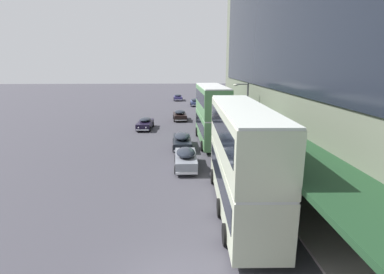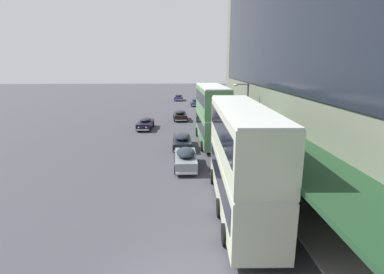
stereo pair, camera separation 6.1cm
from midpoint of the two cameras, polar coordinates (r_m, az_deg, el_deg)
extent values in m
cube|color=#1C3C22|center=(11.97, 28.15, -9.94)|extent=(3.20, 72.00, 0.24)
cube|color=beige|center=(17.05, 9.10, -8.30)|extent=(2.78, 11.20, 2.67)
cube|color=black|center=(16.94, 9.14, -7.30)|extent=(2.79, 10.31, 1.17)
cube|color=silver|center=(16.59, 9.28, -3.86)|extent=(2.68, 11.19, 0.12)
cube|color=beige|center=(16.23, 9.47, 0.80)|extent=(2.78, 11.20, 2.67)
cube|color=black|center=(16.16, 9.51, 1.90)|extent=(2.79, 10.31, 1.17)
cube|color=silver|center=(15.98, 9.66, 5.64)|extent=(2.68, 11.19, 0.12)
cube|color=black|center=(21.51, 7.00, 6.95)|extent=(1.22, 0.10, 0.36)
cylinder|color=black|center=(20.83, 3.90, -7.50)|extent=(0.28, 1.01, 1.00)
cylinder|color=black|center=(21.16, 10.55, -7.36)|extent=(0.28, 1.01, 1.00)
cylinder|color=black|center=(14.36, 6.27, -17.98)|extent=(0.28, 1.01, 1.00)
cylinder|color=black|center=(14.84, 16.11, -17.35)|extent=(0.28, 1.01, 1.00)
cylinder|color=black|center=(16.63, 5.18, -13.26)|extent=(0.28, 1.01, 1.00)
cylinder|color=black|center=(17.04, 13.58, -12.91)|extent=(0.28, 1.01, 1.00)
cube|color=#568D54|center=(31.02, 3.66, 1.90)|extent=(2.71, 9.47, 2.69)
cube|color=black|center=(30.95, 3.67, 2.48)|extent=(2.73, 8.72, 1.18)
cube|color=silver|center=(30.76, 3.70, 4.44)|extent=(2.61, 9.47, 0.12)
cube|color=#568D54|center=(30.57, 3.74, 7.02)|extent=(2.71, 9.47, 2.69)
cube|color=black|center=(30.53, 3.75, 7.62)|extent=(2.73, 8.72, 1.18)
cube|color=silver|center=(30.44, 3.78, 9.63)|extent=(2.61, 9.47, 0.12)
cube|color=black|center=(35.16, 2.74, 9.69)|extent=(1.24, 0.09, 0.36)
cylinder|color=black|center=(34.25, 0.88, 1.01)|extent=(0.27, 1.01, 1.00)
cylinder|color=black|center=(34.54, 4.98, 1.06)|extent=(0.27, 1.01, 1.00)
cylinder|color=black|center=(28.34, 1.90, -1.70)|extent=(0.27, 1.01, 1.00)
cylinder|color=black|center=(28.68, 6.83, -1.60)|extent=(0.27, 1.01, 1.00)
cube|color=black|center=(44.12, -2.36, 3.99)|extent=(2.01, 4.16, 0.75)
ellipsoid|color=#1E232D|center=(43.82, -2.36, 4.79)|extent=(1.70, 2.32, 0.61)
cube|color=silver|center=(46.22, -2.50, 4.15)|extent=(1.71, 0.21, 0.14)
cube|color=silver|center=(42.11, -2.21, 3.22)|extent=(1.71, 0.21, 0.14)
sphere|color=silver|center=(46.12, -3.12, 4.47)|extent=(0.18, 0.18, 0.18)
sphere|color=silver|center=(46.17, -1.89, 4.49)|extent=(0.18, 0.18, 0.18)
cylinder|color=black|center=(45.38, -3.58, 3.90)|extent=(0.17, 0.65, 0.64)
cylinder|color=black|center=(45.47, -1.32, 3.94)|extent=(0.17, 0.65, 0.64)
cylinder|color=black|center=(42.89, -3.47, 3.33)|extent=(0.17, 0.65, 0.64)
cylinder|color=black|center=(42.99, -1.07, 3.37)|extent=(0.17, 0.65, 0.64)
cube|color=navy|center=(68.74, -2.71, 7.47)|extent=(1.98, 4.21, 0.74)
ellipsoid|color=#1E232D|center=(68.47, -2.71, 7.95)|extent=(1.69, 2.34, 0.50)
cube|color=silver|center=(70.87, -2.76, 7.48)|extent=(1.74, 0.18, 0.14)
cube|color=silver|center=(66.65, -2.64, 7.09)|extent=(1.74, 0.18, 0.14)
sphere|color=silver|center=(70.80, -3.18, 7.69)|extent=(0.18, 0.18, 0.18)
sphere|color=silver|center=(70.83, -2.35, 7.70)|extent=(0.18, 0.18, 0.18)
cylinder|color=black|center=(70.02, -3.50, 7.35)|extent=(0.16, 0.64, 0.64)
cylinder|color=black|center=(70.08, -1.98, 7.38)|extent=(0.16, 0.64, 0.64)
cylinder|color=black|center=(67.47, -3.45, 7.11)|extent=(0.16, 0.64, 0.64)
cylinder|color=black|center=(67.52, -1.89, 7.14)|extent=(0.16, 0.64, 0.64)
cube|color=navy|center=(59.70, 0.57, 6.53)|extent=(1.76, 4.15, 0.71)
ellipsoid|color=#1E232D|center=(59.42, 0.58, 7.10)|extent=(1.54, 2.29, 0.61)
cube|color=silver|center=(61.82, 0.45, 6.58)|extent=(1.64, 0.14, 0.14)
cube|color=silver|center=(57.63, 0.70, 6.06)|extent=(1.64, 0.14, 0.14)
sphere|color=silver|center=(61.74, 0.01, 6.81)|extent=(0.18, 0.18, 0.18)
sphere|color=silver|center=(61.79, 0.89, 6.82)|extent=(0.18, 0.18, 0.18)
cylinder|color=black|center=(60.96, -0.32, 6.44)|extent=(0.15, 0.64, 0.64)
cylinder|color=black|center=(61.06, 1.30, 6.44)|extent=(0.15, 0.64, 0.64)
cylinder|color=black|center=(58.42, -0.20, 6.12)|extent=(0.15, 0.64, 0.64)
cylinder|color=black|center=(58.52, 1.49, 6.13)|extent=(0.15, 0.64, 0.64)
cube|color=black|center=(29.43, -1.96, -0.95)|extent=(1.74, 4.66, 0.73)
ellipsoid|color=#1E232D|center=(29.05, -1.97, 0.17)|extent=(1.52, 2.57, 0.61)
cube|color=silver|center=(31.78, -2.04, -0.24)|extent=(1.61, 0.14, 0.14)
cube|color=silver|center=(27.20, -1.87, -2.65)|extent=(1.61, 0.14, 0.14)
sphere|color=silver|center=(31.69, -2.89, 0.20)|extent=(0.18, 0.18, 0.18)
sphere|color=silver|center=(31.70, -1.20, 0.22)|extent=(0.18, 0.18, 0.18)
cylinder|color=black|center=(30.89, -3.59, -0.77)|extent=(0.15, 0.64, 0.64)
cylinder|color=black|center=(30.91, -0.44, -0.73)|extent=(0.15, 0.64, 0.64)
cylinder|color=black|center=(28.11, -3.64, -2.23)|extent=(0.15, 0.64, 0.64)
cylinder|color=black|center=(28.14, -0.18, -2.19)|extent=(0.15, 0.64, 0.64)
cube|color=black|center=(38.47, -8.95, 2.40)|extent=(1.86, 4.55, 0.75)
ellipsoid|color=#1E232D|center=(38.57, -8.93, 3.34)|extent=(1.57, 2.53, 0.50)
cube|color=silver|center=(36.30, -9.50, 1.34)|extent=(1.58, 0.19, 0.14)
cube|color=silver|center=(40.73, -8.44, 2.72)|extent=(1.58, 0.19, 0.14)
sphere|color=silver|center=(36.20, -8.80, 1.78)|extent=(0.18, 0.18, 0.18)
sphere|color=silver|center=(36.36, -10.22, 1.77)|extent=(0.18, 0.18, 0.18)
cylinder|color=black|center=(37.06, -8.01, 1.56)|extent=(0.17, 0.65, 0.64)
cylinder|color=black|center=(37.33, -10.52, 1.56)|extent=(0.17, 0.65, 0.64)
cylinder|color=black|center=(39.75, -7.45, 2.41)|extent=(0.17, 0.65, 0.64)
cylinder|color=black|center=(40.00, -9.80, 2.39)|extent=(0.17, 0.65, 0.64)
cube|color=gray|center=(23.75, -1.27, -4.42)|extent=(1.68, 4.38, 0.83)
ellipsoid|color=#1E232D|center=(23.33, -1.27, -2.95)|extent=(1.47, 2.41, 0.63)
cube|color=silver|center=(25.96, -1.41, -3.45)|extent=(1.57, 0.13, 0.14)
cube|color=silver|center=(21.73, -1.10, -6.92)|extent=(1.57, 0.13, 0.14)
sphere|color=silver|center=(25.83, -2.42, -2.81)|extent=(0.18, 0.18, 0.18)
sphere|color=silver|center=(25.85, -0.40, -2.79)|extent=(0.18, 0.18, 0.18)
cylinder|color=black|center=(25.13, -3.25, -4.17)|extent=(0.14, 0.64, 0.64)
cylinder|color=black|center=(25.17, 0.53, -4.12)|extent=(0.14, 0.64, 0.64)
cylinder|color=black|center=(22.57, -3.28, -6.28)|extent=(0.14, 0.64, 0.64)
cylinder|color=black|center=(22.61, 0.93, -6.22)|extent=(0.14, 0.64, 0.64)
cylinder|color=black|center=(20.56, 14.83, -8.01)|extent=(0.16, 0.16, 0.85)
cylinder|color=black|center=(20.45, 14.54, -8.12)|extent=(0.16, 0.16, 0.85)
cube|color=black|center=(20.24, 14.82, -6.02)|extent=(0.47, 0.42, 0.70)
cylinder|color=black|center=(20.42, 15.30, -5.77)|extent=(0.10, 0.10, 0.63)
cylinder|color=black|center=(20.04, 14.34, -6.09)|extent=(0.10, 0.10, 0.63)
sphere|color=tan|center=(20.09, 14.90, -4.79)|extent=(0.22, 0.22, 0.22)
cylinder|color=black|center=(20.07, 14.91, -4.58)|extent=(0.33, 0.33, 0.02)
cylinder|color=black|center=(20.05, 14.92, -4.42)|extent=(0.21, 0.21, 0.12)
cylinder|color=#4C4C51|center=(29.44, 10.34, 4.09)|extent=(0.16, 0.16, 6.14)
cylinder|color=#4C4C51|center=(28.98, 9.42, 9.90)|extent=(1.20, 0.10, 0.10)
ellipsoid|color=silver|center=(28.87, 8.23, 9.77)|extent=(0.44, 0.28, 0.20)
camera|label=1|loc=(0.03, -90.07, -0.02)|focal=28.00mm
camera|label=2|loc=(0.03, 89.93, 0.02)|focal=28.00mm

